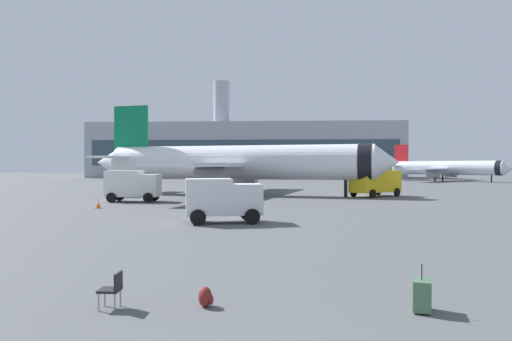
{
  "coord_description": "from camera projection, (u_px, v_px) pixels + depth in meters",
  "views": [
    {
      "loc": [
        0.01,
        -5.73,
        3.39
      ],
      "look_at": [
        -2.19,
        28.39,
        3.0
      ],
      "focal_mm": 33.28,
      "sensor_mm": 36.0,
      "label": 1
    }
  ],
  "objects": [
    {
      "name": "airplane_taxiing",
      "position": [
        445.0,
        168.0,
        99.64
      ],
      "size": [
        22.45,
        21.39,
        8.0
      ],
      "color": "silver",
      "rests_on": "ground"
    },
    {
      "name": "cargo_van",
      "position": [
        223.0,
        198.0,
        27.8
      ],
      "size": [
        4.73,
        3.14,
        2.6
      ],
      "color": "white",
      "rests_on": "ground"
    },
    {
      "name": "fuel_truck",
      "position": [
        375.0,
        180.0,
        50.89
      ],
      "size": [
        6.06,
        5.81,
        3.2
      ],
      "color": "yellow",
      "rests_on": "ground"
    },
    {
      "name": "terminal_building",
      "position": [
        246.0,
        150.0,
        131.48
      ],
      "size": [
        83.21,
        21.0,
        26.64
      ],
      "color": "#9EA3AD",
      "rests_on": "ground"
    },
    {
      "name": "safety_cone_near",
      "position": [
        98.0,
        204.0,
        37.15
      ],
      "size": [
        0.44,
        0.44,
        0.63
      ],
      "color": "#F2590C",
      "rests_on": "ground"
    },
    {
      "name": "airplane_at_gate",
      "position": [
        236.0,
        163.0,
        53.34
      ],
      "size": [
        35.53,
        32.29,
        10.5
      ],
      "color": "white",
      "rests_on": "ground"
    },
    {
      "name": "traveller_backpack",
      "position": [
        206.0,
        297.0,
        11.33
      ],
      "size": [
        0.36,
        0.4,
        0.48
      ],
      "color": "maroon",
      "rests_on": "ground"
    },
    {
      "name": "rolling_suitcase",
      "position": [
        422.0,
        295.0,
        10.97
      ],
      "size": [
        0.54,
        0.72,
        1.1
      ],
      "color": "#476B4C",
      "rests_on": "ground"
    },
    {
      "name": "service_truck",
      "position": [
        133.0,
        184.0,
        43.84
      ],
      "size": [
        4.86,
        2.63,
        2.9
      ],
      "color": "white",
      "rests_on": "ground"
    },
    {
      "name": "gate_chair",
      "position": [
        113.0,
        288.0,
        11.18
      ],
      "size": [
        0.49,
        0.49,
        0.86
      ],
      "color": "black",
      "rests_on": "ground"
    },
    {
      "name": "safety_cone_mid",
      "position": [
        373.0,
        193.0,
        51.86
      ],
      "size": [
        0.44,
        0.44,
        0.61
      ],
      "color": "#F2590C",
      "rests_on": "ground"
    }
  ]
}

